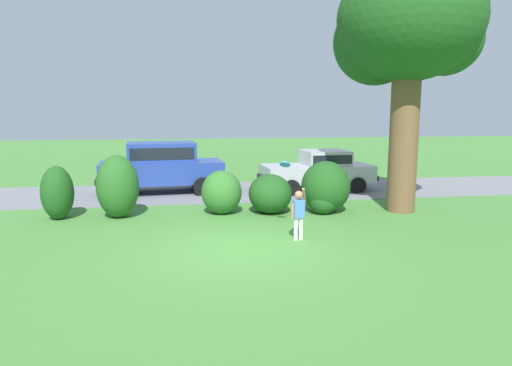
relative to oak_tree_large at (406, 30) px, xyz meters
name	(u,v)px	position (x,y,z in m)	size (l,w,h in m)	color
ground_plane	(241,250)	(-5.40, -3.48, -5.47)	(80.00, 80.00, 0.00)	#478438
driveway_strip	(218,192)	(-5.40, 3.91, -5.46)	(28.00, 4.40, 0.02)	slate
oak_tree_large	(406,30)	(0.00, 0.00, 0.00)	(4.38, 4.46, 7.55)	brown
shrub_near_tree	(57,193)	(-10.26, 0.27, -4.70)	(0.91, 1.04, 1.55)	#1E511C
shrub_centre_left	(118,186)	(-8.58, 0.25, -4.55)	(1.21, 1.32, 1.83)	#286023
shrub_centre	(222,192)	(-5.55, 0.27, -4.81)	(1.22, 1.19, 1.32)	#33702B
shrub_centre_right	(269,195)	(-4.10, 0.15, -4.90)	(1.31, 1.47, 1.19)	#1E511C
shrub_far_end	(325,189)	(-2.39, -0.02, -4.74)	(1.50, 1.54, 1.58)	#1E511C
parked_sedan	(319,169)	(-1.47, 3.78, -4.62)	(4.51, 2.32, 1.56)	silver
parked_suv	(162,165)	(-7.50, 4.08, -4.39)	(4.85, 2.42, 1.92)	#28429E
child_thrower	(299,211)	(-3.93, -2.86, -4.75)	(0.43, 0.32, 1.29)	white
frisbee	(285,164)	(-4.09, -1.99, -3.72)	(0.31, 0.25, 0.23)	#337FDB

